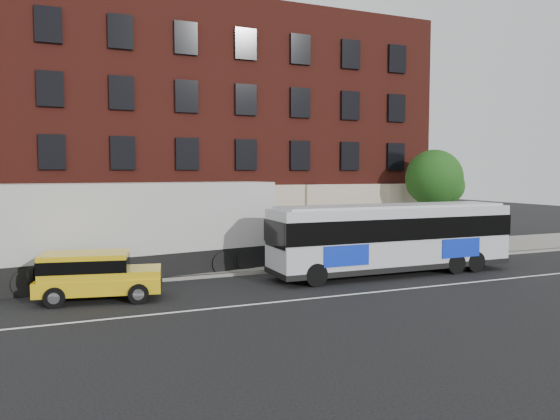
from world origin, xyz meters
name	(u,v)px	position (x,y,z in m)	size (l,w,h in m)	color
ground	(305,303)	(0.00, 0.00, 0.00)	(120.00, 120.00, 0.00)	black
sidewalk	(233,263)	(0.00, 9.00, 0.07)	(60.00, 6.00, 0.15)	gray
kerb	(252,273)	(0.00, 6.00, 0.07)	(60.00, 0.25, 0.15)	gray
lane_line	(300,300)	(0.00, 0.50, 0.01)	(60.00, 0.12, 0.01)	white
building	(196,132)	(-0.01, 16.92, 7.58)	(30.00, 12.10, 15.00)	#561B14
sign_pole	(60,255)	(-8.50, 6.15, 1.45)	(0.30, 0.20, 2.50)	gray
street_tree	(435,180)	(13.54, 9.48, 4.41)	(3.60, 3.60, 6.20)	#3E301F
city_bus	(393,236)	(6.32, 3.54, 1.85)	(12.26, 2.65, 3.36)	silver
yellow_suv	(94,273)	(-7.30, 3.45, 1.06)	(4.97, 2.76, 1.85)	yellow
shipping_container	(139,231)	(-5.10, 7.27, 2.18)	(13.50, 4.95, 4.41)	black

